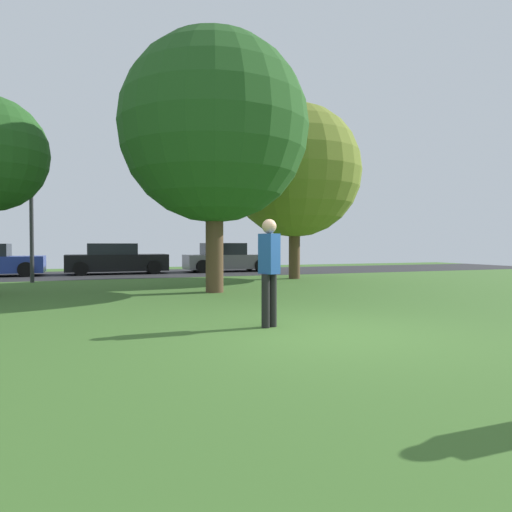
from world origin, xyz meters
name	(u,v)px	position (x,y,z in m)	size (l,w,h in m)	color
ground_plane	(329,333)	(0.00, 0.00, 0.00)	(44.00, 44.00, 0.00)	#3D6628
road_strip	(162,273)	(0.00, 16.00, 0.00)	(44.00, 6.40, 0.01)	#28282B
birch_tree_lone	(214,129)	(0.00, 6.65, 4.73)	(5.45, 5.45, 7.47)	brown
maple_tree_near	(295,171)	(4.45, 10.63, 4.35)	(5.35, 5.35, 7.03)	brown
person_thrower	(269,267)	(-0.67, 0.85, 1.02)	(0.32, 0.38, 1.82)	black
parked_car_black	(116,260)	(-2.11, 16.29, 0.66)	(4.57, 2.03, 1.43)	black
parked_car_grey	(226,259)	(3.28, 16.22, 0.66)	(4.29, 1.96, 1.45)	slate
street_lamp_post	(32,221)	(-5.30, 12.20, 2.25)	(0.14, 0.14, 4.50)	#2D2D33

